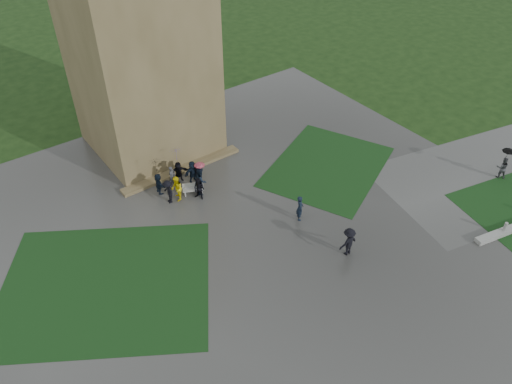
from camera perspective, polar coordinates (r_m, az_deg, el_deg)
ground at (r=28.42m, az=2.32°, el=-7.86°), size 120.00×120.00×0.00m
plaza at (r=29.52m, az=-0.08°, el=-5.58°), size 34.00×34.00×0.02m
lawn_inset_left at (r=28.35m, az=-16.83°, el=-10.16°), size 14.10×13.46×0.01m
lawn_inset_right at (r=35.59m, az=8.14°, el=2.91°), size 11.12×10.15×0.01m
tower at (r=34.55m, az=-13.63°, el=18.04°), size 8.00×8.00×18.00m
tower_plinth at (r=35.13m, az=-8.41°, el=2.55°), size 9.00×0.80×0.22m
bench at (r=32.82m, az=-7.20°, el=0.38°), size 1.42×0.97×0.79m
visitor_cluster at (r=32.88m, az=-8.71°, el=1.75°), size 3.67×3.38×2.59m
pedestrian_mid at (r=30.48m, az=5.04°, el=-1.81°), size 0.70×0.76×1.75m
pedestrian_near at (r=28.62m, az=10.52°, el=-5.60°), size 1.19×0.62×1.83m
pedestrian_path at (r=37.42m, az=26.54°, el=3.15°), size 0.83×0.86×2.32m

